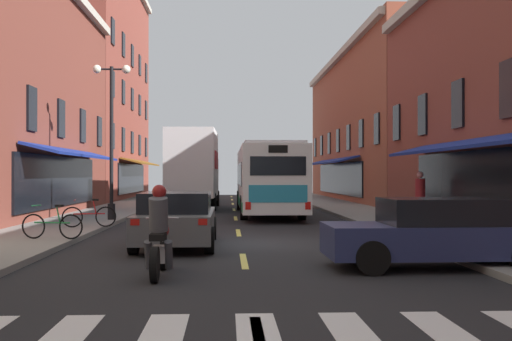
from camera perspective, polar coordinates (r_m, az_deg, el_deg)
name	(u,v)px	position (r m, az deg, el deg)	size (l,w,h in m)	color
ground_plane	(240,245)	(17.07, -1.42, -6.73)	(34.80, 80.00, 0.10)	black
lane_centre_dashes	(241,244)	(16.82, -1.40, -6.64)	(0.14, 73.90, 0.01)	#DBCC4C
crosswalk_near	(260,341)	(7.21, 0.32, -15.15)	(7.10, 2.80, 0.01)	silver
sidewalk_left	(17,242)	(17.93, -20.73, -6.01)	(3.00, 80.00, 0.14)	gray
sidewalk_right	(457,239)	(18.17, 17.64, -5.94)	(3.00, 80.00, 0.14)	gray
transit_bus	(267,179)	(28.92, 1.04, -0.74)	(2.67, 11.68, 3.13)	white
box_truck	(194,169)	(33.69, -5.61, 0.10)	(2.60, 7.99, 4.10)	black
sedan_near	(200,191)	(43.47, -5.06, -1.89)	(1.89, 4.71, 1.31)	silver
sedan_mid	(177,219)	(16.29, -7.16, -4.35)	(1.97, 4.62, 1.39)	#515154
sedan_far	(437,233)	(12.98, 16.04, -5.41)	(4.31, 1.93, 1.37)	navy
motorcycle_rider	(159,237)	(11.61, -8.72, -5.97)	(0.62, 2.07, 1.66)	black
bicycle_near	(52,225)	(17.56, -17.90, -4.72)	(1.69, 0.51, 0.91)	black
bicycle_mid	(89,216)	(21.16, -14.80, -3.98)	(1.70, 0.48, 0.91)	black
pedestrian_mid	(420,195)	(23.78, 14.59, -2.19)	(0.36, 0.36, 1.81)	#B29947
street_lamp_twin	(111,134)	(24.50, -12.90, 3.20)	(1.42, 0.32, 5.84)	black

